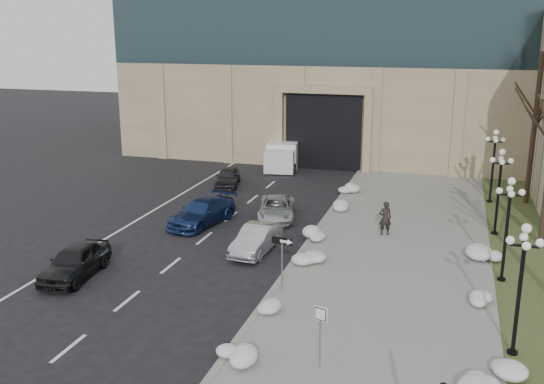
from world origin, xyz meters
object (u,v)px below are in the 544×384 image
(one_way_sign, at_px, (285,248))
(lamppost_d, at_px, (494,156))
(car_b, at_px, (257,239))
(pedestrian, at_px, (385,218))
(car_c, at_px, (202,212))
(car_e, at_px, (228,177))
(keep_sign, at_px, (320,324))
(car_a, at_px, (75,261))
(box_truck, at_px, (284,154))
(lamppost_b, at_px, (508,216))
(lamppost_a, at_px, (522,272))
(car_d, at_px, (277,208))
(lamppost_c, at_px, (500,180))

(one_way_sign, xyz_separation_m, lamppost_d, (8.74, 17.09, 0.97))
(car_b, bearing_deg, pedestrian, 39.11)
(car_c, height_order, car_e, car_c)
(keep_sign, xyz_separation_m, lamppost_d, (6.09, 22.31, 1.40))
(car_a, distance_m, lamppost_d, 25.72)
(car_b, distance_m, box_truck, 19.63)
(lamppost_b, bearing_deg, pedestrian, 141.07)
(car_e, bearing_deg, lamppost_d, -12.06)
(lamppost_d, bearing_deg, one_way_sign, -117.10)
(pedestrian, height_order, keep_sign, keep_sign)
(pedestrian, relative_size, one_way_sign, 0.73)
(car_a, xyz_separation_m, car_b, (6.79, 5.35, -0.07))
(car_c, height_order, box_truck, box_truck)
(keep_sign, bearing_deg, car_e, 135.87)
(box_truck, relative_size, keep_sign, 3.06)
(car_a, distance_m, box_truck, 24.70)
(car_a, height_order, lamppost_a, lamppost_a)
(car_b, bearing_deg, keep_sign, -57.30)
(car_d, distance_m, car_e, 8.38)
(car_a, relative_size, lamppost_d, 0.92)
(lamppost_c, height_order, lamppost_d, same)
(keep_sign, bearing_deg, lamppost_a, 42.58)
(car_d, distance_m, box_truck, 14.01)
(car_c, distance_m, car_d, 4.40)
(box_truck, height_order, lamppost_d, lamppost_d)
(pedestrian, distance_m, keep_sign, 13.90)
(keep_sign, distance_m, lamppost_d, 23.17)
(car_e, distance_m, lamppost_a, 25.92)
(lamppost_b, bearing_deg, lamppost_d, 90.00)
(lamppost_b, xyz_separation_m, lamppost_d, (0.00, 13.00, 0.00))
(pedestrian, bearing_deg, lamppost_d, -143.67)
(car_a, xyz_separation_m, box_truck, (2.73, 24.55, 0.29))
(pedestrian, relative_size, keep_sign, 0.82)
(car_a, relative_size, pedestrian, 2.35)
(car_d, height_order, pedestrian, pedestrian)
(car_c, xyz_separation_m, car_d, (3.74, 2.31, -0.10))
(lamppost_c, bearing_deg, car_e, 161.65)
(car_d, bearing_deg, lamppost_c, -11.36)
(car_e, relative_size, box_truck, 0.55)
(box_truck, xyz_separation_m, lamppost_a, (15.55, -26.11, 2.04))
(car_c, bearing_deg, car_e, 113.66)
(car_b, height_order, car_d, car_b)
(car_b, relative_size, car_c, 0.83)
(car_a, relative_size, lamppost_a, 0.92)
(lamppost_b, bearing_deg, car_c, 166.79)
(car_a, distance_m, car_d, 12.58)
(pedestrian, bearing_deg, keep_sign, 68.35)
(box_truck, height_order, lamppost_c, lamppost_c)
(car_d, bearing_deg, box_truck, 90.56)
(lamppost_b, bearing_deg, car_b, 177.97)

